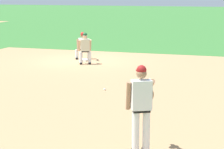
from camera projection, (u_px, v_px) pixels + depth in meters
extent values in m
plane|color=#336B2D|center=(84.00, 61.00, 21.01)|extent=(160.00, 160.00, 0.00)
cube|color=#A87F56|center=(101.00, 89.00, 14.98)|extent=(18.00, 18.00, 0.01)
cube|color=white|center=(84.00, 60.00, 21.00)|extent=(0.38, 0.38, 0.09)
sphere|color=white|center=(105.00, 89.00, 14.75)|extent=(0.07, 0.07, 0.07)
cylinder|color=white|center=(136.00, 132.00, 8.83)|extent=(0.15, 0.15, 0.84)
cylinder|color=white|center=(146.00, 131.00, 8.87)|extent=(0.15, 0.15, 0.84)
cube|color=black|center=(141.00, 110.00, 8.77)|extent=(0.33, 0.39, 0.06)
cube|color=white|center=(141.00, 95.00, 8.71)|extent=(0.40, 0.47, 0.60)
sphere|color=#9E7051|center=(141.00, 74.00, 8.65)|extent=(0.21, 0.21, 0.21)
sphere|color=maroon|center=(141.00, 70.00, 8.63)|extent=(0.20, 0.20, 0.20)
cube|color=maroon|center=(140.00, 71.00, 8.73)|extent=(0.18, 0.20, 0.02)
cylinder|color=#9E7051|center=(128.00, 96.00, 8.75)|extent=(0.21, 0.17, 0.59)
cylinder|color=#9E7051|center=(150.00, 87.00, 9.02)|extent=(0.51, 0.32, 0.41)
ellipsoid|color=brown|center=(149.00, 94.00, 9.13)|extent=(0.36, 0.31, 0.34)
cube|color=black|center=(89.00, 58.00, 21.59)|extent=(0.28, 0.22, 0.09)
cylinder|color=white|center=(89.00, 53.00, 21.58)|extent=(0.15, 0.15, 0.40)
cube|color=black|center=(77.00, 58.00, 21.50)|extent=(0.28, 0.22, 0.09)
cylinder|color=white|center=(77.00, 54.00, 21.49)|extent=(0.15, 0.15, 0.40)
cube|color=black|center=(83.00, 49.00, 21.50)|extent=(0.33, 0.39, 0.06)
cube|color=white|center=(83.00, 43.00, 21.45)|extent=(0.39, 0.47, 0.52)
sphere|color=#9E7051|center=(83.00, 36.00, 21.35)|extent=(0.21, 0.21, 0.21)
sphere|color=maroon|center=(83.00, 34.00, 21.34)|extent=(0.20, 0.20, 0.20)
cube|color=maroon|center=(83.00, 35.00, 21.26)|extent=(0.17, 0.20, 0.02)
cylinder|color=#9E7051|center=(89.00, 41.00, 21.05)|extent=(0.56, 0.34, 0.24)
cylinder|color=#9E7051|center=(78.00, 45.00, 21.32)|extent=(0.25, 0.19, 0.58)
ellipsoid|color=brown|center=(89.00, 43.00, 20.86)|extent=(0.28, 0.28, 0.35)
cube|color=black|center=(81.00, 63.00, 20.04)|extent=(0.28, 0.21, 0.09)
cylinder|color=white|center=(81.00, 57.00, 19.95)|extent=(0.15, 0.15, 0.50)
cube|color=black|center=(90.00, 63.00, 20.09)|extent=(0.28, 0.21, 0.09)
cylinder|color=white|center=(90.00, 57.00, 20.00)|extent=(0.15, 0.15, 0.50)
cube|color=black|center=(85.00, 51.00, 19.92)|extent=(0.33, 0.39, 0.06)
cube|color=beige|center=(85.00, 45.00, 19.87)|extent=(0.39, 0.46, 0.54)
sphere|color=tan|center=(85.00, 36.00, 19.81)|extent=(0.21, 0.21, 0.21)
sphere|color=#194C28|center=(85.00, 35.00, 19.80)|extent=(0.20, 0.20, 0.20)
cube|color=#194C28|center=(85.00, 35.00, 19.89)|extent=(0.17, 0.20, 0.02)
cylinder|color=tan|center=(79.00, 45.00, 19.98)|extent=(0.33, 0.23, 0.56)
cylinder|color=tan|center=(90.00, 45.00, 20.05)|extent=(0.33, 0.23, 0.56)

